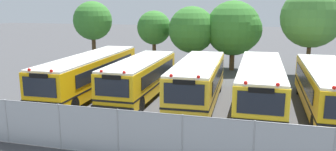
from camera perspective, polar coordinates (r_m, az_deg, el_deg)
name	(u,v)px	position (r m, az deg, el deg)	size (l,w,h in m)	color
ground_plane	(198,102)	(21.63, 5.02, -4.43)	(160.00, 160.00, 0.00)	#424244
school_bus_0	(90,73)	(23.70, -13.04, 0.41)	(2.65, 11.73, 2.80)	#EAA80C
school_bus_1	(140,77)	(22.29, -4.70, -0.22)	(2.48, 9.31, 2.66)	yellow
school_bus_2	(198,80)	(21.11, 5.12, -0.79)	(2.78, 10.00, 2.75)	yellow
school_bus_3	(260,83)	(20.91, 15.38, -1.29)	(2.60, 11.45, 2.75)	yellow
school_bus_4	(327,87)	(21.32, 25.41, -1.84)	(2.72, 11.10, 2.70)	yellow
tree_0	(94,20)	(33.92, -12.50, 9.18)	(3.75, 3.75, 6.44)	#4C3823
tree_1	(154,28)	(33.90, -2.30, 8.01)	(3.38, 3.38, 5.53)	#4C3823
tree_2	(191,29)	(31.90, 3.89, 7.85)	(4.37, 4.37, 5.97)	#4C3823
tree_3	(235,29)	(31.93, 11.35, 7.79)	(5.18, 5.07, 6.49)	#4C3823
tree_4	(310,17)	(30.62, 22.88, 9.16)	(5.04, 5.04, 7.57)	#4C3823
chainlink_fence	(182,139)	(13.09, 2.45, -10.65)	(21.28, 0.07, 2.01)	#9EA0A3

